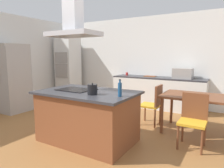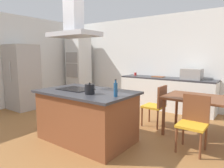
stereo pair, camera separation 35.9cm
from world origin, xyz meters
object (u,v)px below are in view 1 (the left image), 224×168
cooktop (75,90)px  range_hood (73,22)px  coffee_mug_red (127,74)px  dining_table (199,100)px  refrigerator (12,78)px  tea_kettle (93,89)px  cutting_board (150,76)px  chair_facing_island (193,117)px  olive_oil_bottle (120,89)px  chair_at_left_end (154,102)px  countertop_microwave (183,73)px  wall_oven_stack (68,67)px

cooktop → range_hood: range_hood is taller
coffee_mug_red → dining_table: coffee_mug_red is taller
coffee_mug_red → refrigerator: 3.33m
tea_kettle → refrigerator: (-3.23, 0.71, -0.07)m
cooktop → coffee_mug_red: 2.97m
cutting_board → refrigerator: 3.89m
tea_kettle → cooktop: bearing=160.5°
refrigerator → chair_facing_island: refrigerator is taller
olive_oil_bottle → cutting_board: 3.10m
chair_facing_island → chair_at_left_end: bearing=144.0°
cooktop → refrigerator: refrigerator is taller
olive_oil_bottle → range_hood: 1.47m
cooktop → dining_table: size_ratio=0.43×
countertop_microwave → coffee_mug_red: countertop_microwave is taller
cooktop → cutting_board: size_ratio=1.76×
coffee_mug_red → refrigerator: size_ratio=0.05×
cooktop → chair_at_left_end: cooktop is taller
chair_at_left_end → chair_facing_island: (0.92, -0.67, 0.00)m
tea_kettle → chair_facing_island: (1.40, 0.92, -0.47)m
tea_kettle → chair_facing_island: size_ratio=0.24×
cutting_board → olive_oil_bottle: bearing=-78.4°
countertop_microwave → chair_at_left_end: bearing=-100.9°
olive_oil_bottle → refrigerator: size_ratio=0.15×
coffee_mug_red → cutting_board: (0.77, -0.02, -0.04)m
tea_kettle → wall_oven_stack: (-3.15, 2.83, 0.12)m
olive_oil_bottle → chair_at_left_end: olive_oil_bottle is taller
cooktop → coffee_mug_red: bearing=98.0°
tea_kettle → countertop_microwave: (0.77, 3.07, 0.06)m
tea_kettle → olive_oil_bottle: size_ratio=0.80×
cooktop → tea_kettle: 0.57m
chair_at_left_end → wall_oven_stack: bearing=161.0°
cooktop → dining_table: bearing=35.9°
olive_oil_bottle → chair_facing_island: size_ratio=0.30×
countertop_microwave → tea_kettle: bearing=-104.1°
coffee_mug_red → wall_oven_stack: size_ratio=0.04×
dining_table → range_hood: size_ratio=1.56×
cutting_board → chair_facing_island: (1.57, -2.20, -0.40)m
cooktop → chair_at_left_end: (1.01, 1.40, -0.40)m
wall_oven_stack → chair_facing_island: (4.55, -1.92, -0.59)m
refrigerator → chair_at_left_end: size_ratio=2.04×
tea_kettle → wall_oven_stack: 4.24m
range_hood → chair_at_left_end: bearing=54.0°
wall_oven_stack → chair_at_left_end: 3.89m
cutting_board → wall_oven_stack: wall_oven_stack is taller
olive_oil_bottle → chair_facing_island: bearing=41.2°
coffee_mug_red → wall_oven_stack: wall_oven_stack is taller
cooktop → chair_facing_island: 2.10m
chair_facing_island → refrigerator: bearing=-177.4°
tea_kettle → coffee_mug_red: size_ratio=2.34×
wall_oven_stack → cutting_board: bearing=5.4°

